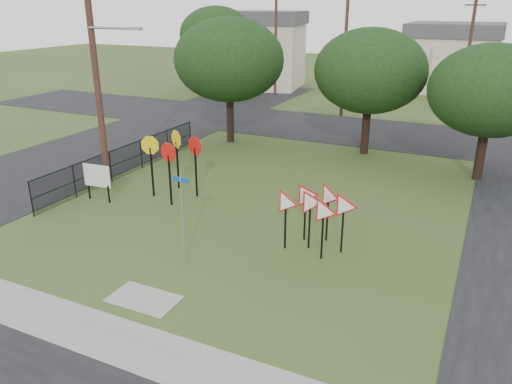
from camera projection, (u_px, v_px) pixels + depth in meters
ground at (189, 262)px, 16.31m from camera, size 140.00×140.00×0.00m
sidewalk at (100, 334)px, 12.76m from camera, size 30.00×1.60×0.02m
planting_strip at (65, 363)px, 11.75m from camera, size 30.00×0.80×0.02m
street_left at (110, 146)px, 29.57m from camera, size 8.00×50.00×0.02m
street_far at (353, 130)px, 33.17m from camera, size 60.00×8.00×0.02m
curb_pad at (144, 299)px, 14.28m from camera, size 2.00×1.20×0.02m
street_name_sign at (182, 214)px, 15.76m from camera, size 0.61×0.06×2.93m
stop_sign_cluster at (173, 152)px, 21.21m from camera, size 2.56×2.16×2.71m
yield_sign_cluster at (316, 205)px, 16.73m from camera, size 2.79×1.63×2.18m
info_board at (97, 177)px, 21.01m from camera, size 1.29×0.16×1.61m
utility_pole_main at (97, 72)px, 21.16m from camera, size 3.55×0.33×10.00m
far_pole_a at (345, 53)px, 35.71m from camera, size 1.40×0.24×9.00m
far_pole_b at (468, 56)px, 35.95m from camera, size 1.40×0.24×8.50m
far_pole_c at (276, 43)px, 44.00m from camera, size 1.40×0.24×9.00m
fence_run at (126, 159)px, 24.36m from camera, size 0.05×11.55×1.50m
house_left at (255, 49)px, 49.32m from camera, size 10.58×8.88×7.20m
house_mid at (453, 57)px, 47.30m from camera, size 8.40×8.40×6.20m
tree_near_left at (229, 60)px, 28.80m from camera, size 6.40×6.40×7.27m
tree_near_mid at (370, 71)px, 26.53m from camera, size 6.00×6.00×6.80m
tree_near_right at (491, 91)px, 22.54m from camera, size 5.60×5.60×6.33m
tree_far_left at (216, 35)px, 46.21m from camera, size 6.80×6.80×7.73m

